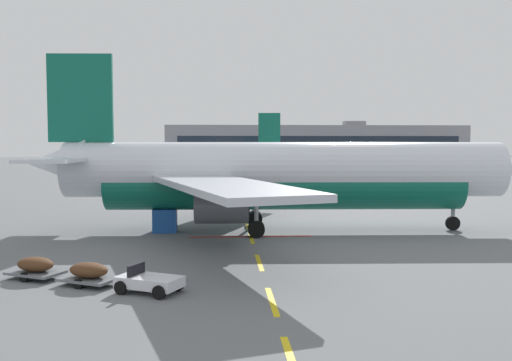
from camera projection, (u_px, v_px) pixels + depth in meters
name	position (u px, v px, depth m)	size (l,w,h in m)	color
ground	(460.00, 204.00, 56.06)	(400.00, 400.00, 0.00)	slate
apron_paint_markings	(242.00, 210.00, 51.46)	(8.00, 94.38, 0.01)	yellow
airliner_foreground	(276.00, 175.00, 38.90)	(34.77, 34.60, 12.20)	silver
airliner_mid_left	(203.00, 154.00, 113.14)	(34.67, 34.20, 12.15)	silver
baggage_train	(89.00, 273.00, 24.12)	(8.34, 5.19, 1.14)	silver
uld_cargo_container	(165.00, 220.00, 38.74)	(1.62, 1.57, 1.60)	#194C9E
terminal_satellite	(312.00, 145.00, 166.98)	(84.64, 27.31, 12.70)	gray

